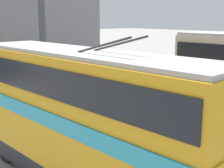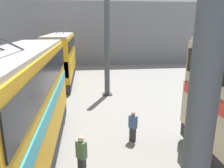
{
  "view_description": "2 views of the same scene",
  "coord_description": "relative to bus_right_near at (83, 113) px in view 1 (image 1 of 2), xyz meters",
  "views": [
    {
      "loc": [
        -1.14,
        11.06,
        6.25
      ],
      "look_at": [
        10.16,
        0.04,
        2.84
      ],
      "focal_mm": 50.0,
      "sensor_mm": 36.0,
      "label": 1
    },
    {
      "loc": [
        -1.65,
        1.75,
        6.06
      ],
      "look_at": [
        13.01,
        0.01,
        1.99
      ],
      "focal_mm": 35.0,
      "sensor_mm": 36.0,
      "label": 2
    }
  ],
  "objects": [
    {
      "name": "support_column_far",
      "position": [
        9.56,
        -4.43,
        1.28
      ],
      "size": [
        0.82,
        0.82,
        8.61
      ],
      "color": "#42474C",
      "rests_on": "ground_plane"
    },
    {
      "name": "bus_right_near",
      "position": [
        0.0,
        0.0,
        0.0
      ],
      "size": [
        10.95,
        2.54,
        5.74
      ],
      "color": "black",
      "rests_on": "ground_plane"
    },
    {
      "name": "person_by_right_row",
      "position": [
        -0.97,
        -2.36,
        -1.94
      ],
      "size": [
        0.46,
        0.47,
        1.8
      ],
      "rotation": [
        0.0,
        0.0,
        2.41
      ],
      "color": "#2D2D33",
      "rests_on": "ground_plane"
    },
    {
      "name": "person_aisle_midway",
      "position": [
        1.5,
        -5.0,
        -2.02
      ],
      "size": [
        0.47,
        0.47,
        1.67
      ],
      "rotation": [
        0.0,
        0.0,
        2.36
      ],
      "color": "#2D2D33",
      "rests_on": "ground_plane"
    }
  ]
}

